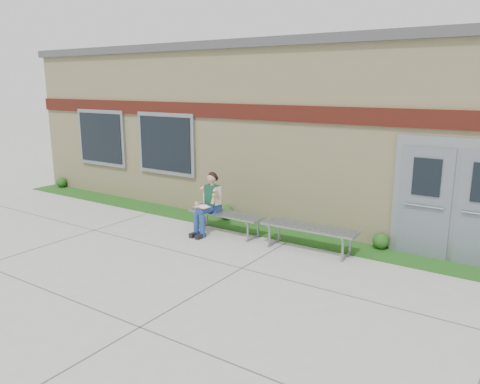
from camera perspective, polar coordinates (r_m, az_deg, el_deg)
The scene contains 9 objects.
ground at distance 8.67m, azimuth -7.22°, elevation -8.87°, with size 80.00×80.00×0.00m, color #9E9E99.
grass_strip at distance 10.64m, azimuth 2.00°, elevation -4.52°, with size 16.00×0.80×0.02m, color #154312.
school_building at distance 13.19m, azimuth 9.95°, elevation 8.00°, with size 16.20×6.22×4.20m.
bench_left at distance 10.28m, azimuth -1.70°, elevation -3.15°, with size 1.78×0.53×0.46m.
bench_right at distance 9.30m, azimuth 8.42°, elevation -4.86°, with size 1.93×0.61×0.50m.
girl at distance 10.21m, azimuth -3.87°, elevation -1.22°, with size 0.48×0.81×1.35m.
shrub_west at distance 15.84m, azimuth -20.95°, elevation 1.11°, with size 0.32×0.32×0.32m, color #154312.
shrub_mid at distance 11.32m, azimuth -1.65°, elevation -2.49°, with size 0.34×0.34×0.34m, color #154312.
shrub_east at distance 9.73m, azimuth 16.78°, elevation -5.73°, with size 0.32×0.32×0.32m, color #154312.
Camera 1 is at (5.33, -6.02, 3.22)m, focal length 35.00 mm.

